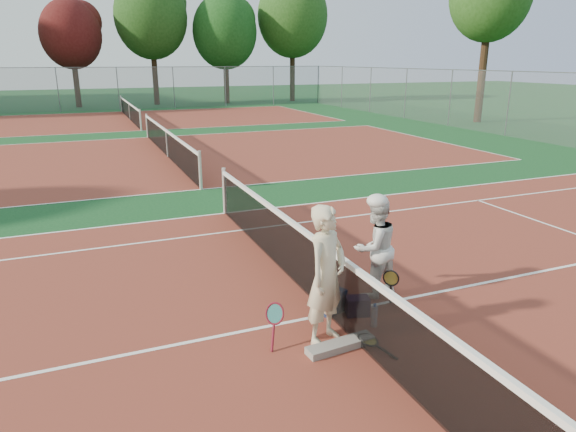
{
  "coord_description": "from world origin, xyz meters",
  "views": [
    {
      "loc": [
        -3.05,
        -5.92,
        3.51
      ],
      "look_at": [
        0.0,
        1.53,
        1.05
      ],
      "focal_mm": 32.0,
      "sensor_mm": 36.0,
      "label": 1
    }
  ],
  "objects_px": {
    "player_a": "(327,275)",
    "racket_spare": "(368,341)",
    "racket_red": "(275,325)",
    "water_bottle": "(374,317)",
    "racket_black_held": "(390,288)",
    "sports_bag_purple": "(358,306)",
    "net_main": "(329,282)",
    "player_b": "(375,248)",
    "sports_bag_navy": "(331,301)"
  },
  "relations": [
    {
      "from": "water_bottle",
      "to": "racket_red",
      "type": "bearing_deg",
      "value": 176.31
    },
    {
      "from": "net_main",
      "to": "player_b",
      "type": "height_order",
      "value": "player_b"
    },
    {
      "from": "racket_red",
      "to": "racket_black_held",
      "type": "distance_m",
      "value": 1.97
    },
    {
      "from": "sports_bag_navy",
      "to": "racket_red",
      "type": "bearing_deg",
      "value": -153.39
    },
    {
      "from": "player_a",
      "to": "net_main",
      "type": "bearing_deg",
      "value": 28.11
    },
    {
      "from": "racket_red",
      "to": "racket_black_held",
      "type": "relative_size",
      "value": 0.95
    },
    {
      "from": "net_main",
      "to": "player_a",
      "type": "height_order",
      "value": "player_a"
    },
    {
      "from": "racket_black_held",
      "to": "racket_red",
      "type": "bearing_deg",
      "value": -38.27
    },
    {
      "from": "net_main",
      "to": "player_b",
      "type": "xyz_separation_m",
      "value": [
        0.94,
        0.34,
        0.27
      ]
    },
    {
      "from": "net_main",
      "to": "racket_black_held",
      "type": "height_order",
      "value": "net_main"
    },
    {
      "from": "player_b",
      "to": "racket_spare",
      "type": "bearing_deg",
      "value": 46.84
    },
    {
      "from": "net_main",
      "to": "sports_bag_purple",
      "type": "relative_size",
      "value": 33.59
    },
    {
      "from": "racket_black_held",
      "to": "water_bottle",
      "type": "height_order",
      "value": "racket_black_held"
    },
    {
      "from": "racket_red",
      "to": "water_bottle",
      "type": "height_order",
      "value": "racket_red"
    },
    {
      "from": "sports_bag_purple",
      "to": "player_b",
      "type": "bearing_deg",
      "value": 41.63
    },
    {
      "from": "racket_black_held",
      "to": "sports_bag_navy",
      "type": "xyz_separation_m",
      "value": [
        -0.87,
        0.2,
        -0.13
      ]
    },
    {
      "from": "sports_bag_navy",
      "to": "player_b",
      "type": "bearing_deg",
      "value": 16.58
    },
    {
      "from": "racket_spare",
      "to": "water_bottle",
      "type": "distance_m",
      "value": 0.52
    },
    {
      "from": "player_a",
      "to": "water_bottle",
      "type": "xyz_separation_m",
      "value": [
        0.78,
        0.06,
        -0.77
      ]
    },
    {
      "from": "player_b",
      "to": "racket_black_held",
      "type": "relative_size",
      "value": 2.64
    },
    {
      "from": "sports_bag_navy",
      "to": "player_a",
      "type": "bearing_deg",
      "value": -121.77
    },
    {
      "from": "player_a",
      "to": "player_b",
      "type": "xyz_separation_m",
      "value": [
        1.29,
        0.94,
        -0.14
      ]
    },
    {
      "from": "net_main",
      "to": "racket_red",
      "type": "distance_m",
      "value": 1.12
    },
    {
      "from": "player_b",
      "to": "racket_red",
      "type": "height_order",
      "value": "player_b"
    },
    {
      "from": "player_a",
      "to": "racket_red",
      "type": "distance_m",
      "value": 0.92
    },
    {
      "from": "racket_red",
      "to": "water_bottle",
      "type": "distance_m",
      "value": 1.43
    },
    {
      "from": "player_b",
      "to": "sports_bag_purple",
      "type": "xyz_separation_m",
      "value": [
        -0.56,
        -0.49,
        -0.64
      ]
    },
    {
      "from": "player_a",
      "to": "sports_bag_navy",
      "type": "xyz_separation_m",
      "value": [
        0.43,
        0.69,
        -0.75
      ]
    },
    {
      "from": "racket_spare",
      "to": "sports_bag_purple",
      "type": "relative_size",
      "value": 1.83
    },
    {
      "from": "racket_black_held",
      "to": "racket_spare",
      "type": "height_order",
      "value": "racket_black_held"
    },
    {
      "from": "player_a",
      "to": "racket_spare",
      "type": "xyz_separation_m",
      "value": [
        0.45,
        -0.33,
        -0.86
      ]
    },
    {
      "from": "racket_black_held",
      "to": "water_bottle",
      "type": "distance_m",
      "value": 0.69
    },
    {
      "from": "player_b",
      "to": "water_bottle",
      "type": "relative_size",
      "value": 5.17
    },
    {
      "from": "net_main",
      "to": "sports_bag_navy",
      "type": "relative_size",
      "value": 26.78
    },
    {
      "from": "racket_spare",
      "to": "sports_bag_purple",
      "type": "height_order",
      "value": "sports_bag_purple"
    },
    {
      "from": "player_b",
      "to": "racket_red",
      "type": "relative_size",
      "value": 2.78
    },
    {
      "from": "player_a",
      "to": "racket_red",
      "type": "xyz_separation_m",
      "value": [
        -0.64,
        0.15,
        -0.64
      ]
    },
    {
      "from": "player_b",
      "to": "player_a",
      "type": "bearing_deg",
      "value": 26.56
    },
    {
      "from": "racket_black_held",
      "to": "water_bottle",
      "type": "xyz_separation_m",
      "value": [
        -0.52,
        -0.42,
        -0.14
      ]
    },
    {
      "from": "sports_bag_navy",
      "to": "water_bottle",
      "type": "xyz_separation_m",
      "value": [
        0.35,
        -0.63,
        -0.01
      ]
    },
    {
      "from": "sports_bag_navy",
      "to": "sports_bag_purple",
      "type": "bearing_deg",
      "value": -37.03
    },
    {
      "from": "net_main",
      "to": "racket_red",
      "type": "bearing_deg",
      "value": -155.43
    },
    {
      "from": "net_main",
      "to": "racket_black_held",
      "type": "xyz_separation_m",
      "value": [
        0.95,
        -0.12,
        -0.22
      ]
    },
    {
      "from": "racket_red",
      "to": "player_b",
      "type": "bearing_deg",
      "value": -34.89
    },
    {
      "from": "racket_red",
      "to": "water_bottle",
      "type": "relative_size",
      "value": 1.86
    },
    {
      "from": "net_main",
      "to": "racket_spare",
      "type": "height_order",
      "value": "net_main"
    },
    {
      "from": "racket_red",
      "to": "racket_black_held",
      "type": "height_order",
      "value": "racket_black_held"
    },
    {
      "from": "player_a",
      "to": "racket_black_held",
      "type": "bearing_deg",
      "value": -11.39
    },
    {
      "from": "racket_black_held",
      "to": "racket_spare",
      "type": "bearing_deg",
      "value": -4.28
    },
    {
      "from": "player_b",
      "to": "racket_spare",
      "type": "distance_m",
      "value": 1.69
    }
  ]
}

